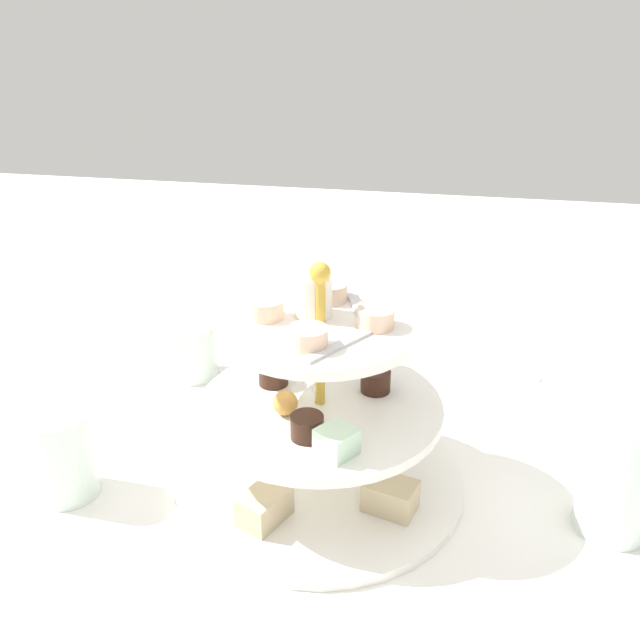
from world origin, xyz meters
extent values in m
plane|color=white|center=(0.00, 0.00, 0.00)|extent=(2.40, 2.40, 0.00)
cylinder|color=white|center=(0.00, 0.00, 0.01)|extent=(0.29, 0.29, 0.01)
cylinder|color=white|center=(0.00, 0.00, 0.09)|extent=(0.24, 0.24, 0.01)
cylinder|color=white|center=(0.00, 0.00, 0.18)|extent=(0.19, 0.19, 0.01)
cylinder|color=gold|center=(0.00, 0.00, 0.12)|extent=(0.01, 0.01, 0.23)
sphere|color=gold|center=(0.00, 0.00, 0.23)|extent=(0.02, 0.02, 0.02)
cube|color=#CCB78E|center=(-0.08, 0.04, 0.03)|extent=(0.06, 0.05, 0.03)
cube|color=#CCB78E|center=(-0.04, -0.08, 0.03)|extent=(0.05, 0.06, 0.03)
cube|color=#CCB78E|center=(0.08, -0.04, 0.03)|extent=(0.05, 0.04, 0.03)
cube|color=#CCB78E|center=(0.04, 0.08, 0.03)|extent=(0.04, 0.05, 0.03)
cylinder|color=#E5C660|center=(0.04, -0.03, 0.02)|extent=(0.04, 0.04, 0.01)
cylinder|color=#381E14|center=(-0.06, 0.00, 0.11)|extent=(0.03, 0.03, 0.02)
cylinder|color=#381E14|center=(0.03, -0.05, 0.11)|extent=(0.03, 0.03, 0.02)
cylinder|color=#381E14|center=(0.03, 0.05, 0.11)|extent=(0.03, 0.03, 0.02)
cube|color=silver|center=(0.08, 0.03, 0.11)|extent=(0.04, 0.04, 0.02)
cube|color=silver|center=(-0.08, -0.03, 0.11)|extent=(0.04, 0.04, 0.02)
sphere|color=gold|center=(-0.03, 0.03, 0.11)|extent=(0.02, 0.02, 0.02)
cylinder|color=beige|center=(0.00, 0.05, 0.19)|extent=(0.03, 0.03, 0.02)
cylinder|color=beige|center=(-0.05, 0.00, 0.19)|extent=(0.03, 0.03, 0.02)
cylinder|color=beige|center=(0.00, -0.05, 0.19)|extent=(0.03, 0.03, 0.02)
cylinder|color=beige|center=(0.05, 0.00, 0.19)|extent=(0.03, 0.03, 0.02)
cylinder|color=white|center=(0.01, 0.01, 0.20)|extent=(0.04, 0.04, 0.04)
cube|color=silver|center=(-0.04, -0.03, 0.18)|extent=(0.08, 0.06, 0.00)
cube|color=silver|center=(0.04, -0.03, 0.18)|extent=(0.09, 0.04, 0.00)
cylinder|color=silver|center=(-0.01, -0.28, 0.06)|extent=(0.07, 0.07, 0.12)
cylinder|color=silver|center=(0.19, 0.21, 0.04)|extent=(0.06, 0.06, 0.07)
cylinder|color=white|center=(0.28, 0.08, 0.00)|extent=(0.09, 0.09, 0.01)
cylinder|color=white|center=(0.28, 0.08, 0.03)|extent=(0.06, 0.06, 0.04)
cylinder|color=#D14C56|center=(0.28, 0.08, 0.05)|extent=(0.06, 0.06, 0.01)
cube|color=silver|center=(0.29, -0.16, 0.00)|extent=(0.07, 0.17, 0.00)
cylinder|color=silver|center=(-0.06, 0.24, 0.05)|extent=(0.06, 0.06, 0.09)
camera|label=1|loc=(-0.56, -0.11, 0.45)|focal=38.76mm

